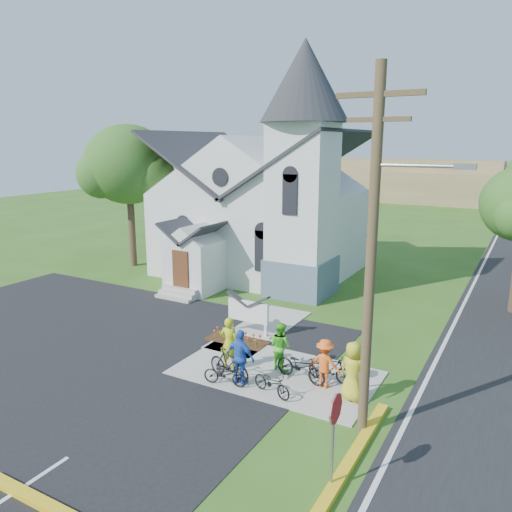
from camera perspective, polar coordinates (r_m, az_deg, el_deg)
The scene contains 20 objects.
ground at distance 18.54m, azimuth -2.71°, elevation -12.85°, with size 120.00×120.00×0.00m, color #305919.
parking_lot at distance 21.56m, azimuth -21.94°, elevation -9.97°, with size 20.00×16.00×0.02m, color black.
sidewalk at distance 18.25m, azimuth 2.25°, elevation -13.20°, with size 7.00×4.00×0.05m, color #9A968B.
church at distance 30.36m, azimuth 0.95°, elevation 7.64°, with size 12.35×12.00×13.00m.
church_sign at distance 21.25m, azimuth -0.90°, elevation -6.39°, with size 2.20×0.40×1.70m.
flower_bed at distance 20.88m, azimuth -2.15°, elevation -9.67°, with size 2.60×1.10×0.07m, color #351A0E.
utility_pole at distance 13.36m, azimuth 13.34°, elevation 1.10°, with size 3.45×0.28×10.00m.
stop_sign at distance 12.24m, azimuth 8.99°, elevation -18.14°, with size 0.11×0.76×2.48m.
tree_lot_corner at distance 33.29m, azimuth -14.39°, elevation 10.06°, with size 5.60×5.60×9.15m.
distant_hills at distance 70.89m, azimuth 24.98°, elevation 7.01°, with size 61.00×10.00×5.60m.
cyclist_0 at distance 18.12m, azimuth -3.06°, elevation -9.93°, with size 0.71×0.47×1.95m, color #B3C317.
bike_0 at distance 17.23m, azimuth -3.53°, elevation -13.29°, with size 0.54×1.54×0.81m, color black.
cyclist_1 at distance 18.14m, azimuth 2.82°, elevation -10.23°, with size 0.85×0.67×1.76m, color #44C725.
bike_1 at distance 17.57m, azimuth -3.09°, elevation -12.27°, with size 0.50×1.78×1.07m, color black.
cyclist_2 at distance 17.06m, azimuth -1.78°, elevation -11.49°, with size 1.13×0.47×1.92m, color blue.
bike_2 at distance 16.62m, azimuth 1.84°, elevation -14.28°, with size 0.55×1.56×0.82m, color black.
cyclist_3 at distance 17.07m, azimuth 7.87°, elevation -12.06°, with size 1.08×0.62×1.67m, color orange.
bike_3 at distance 17.55m, azimuth 8.51°, elevation -12.61°, with size 0.45×1.61×0.97m, color black.
cyclist_4 at distance 16.36m, azimuth 11.02°, elevation -12.80°, with size 0.95×0.62×1.95m, color gold.
bike_4 at distance 17.54m, azimuth 5.16°, elevation -12.42°, with size 0.68×1.96×1.03m, color black.
Camera 1 is at (8.92, -14.10, 8.08)m, focal length 35.00 mm.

